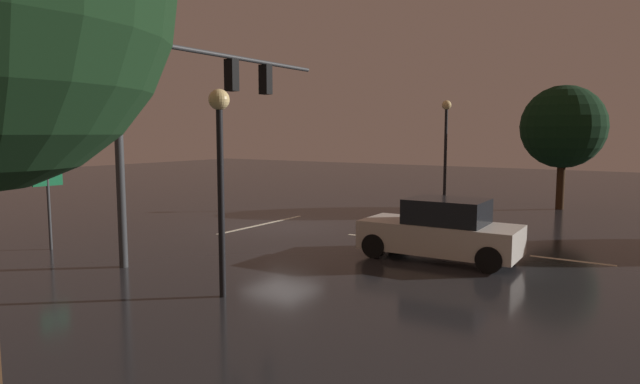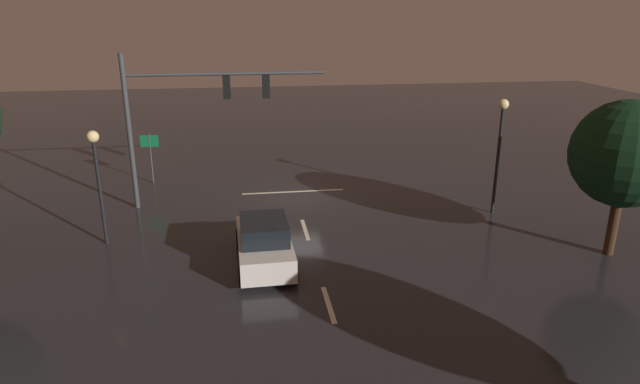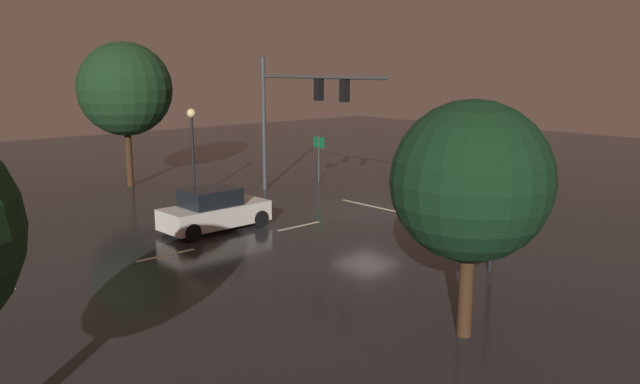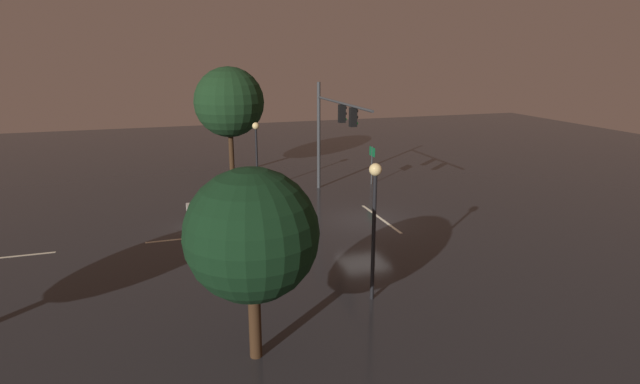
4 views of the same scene
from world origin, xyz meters
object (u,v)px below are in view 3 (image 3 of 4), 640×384
at_px(tree_left_near, 471,182).
at_px(tree_right_near, 125,89).
at_px(car_approaching, 214,211).
at_px(route_sign, 319,149).
at_px(street_lamp_left_kerb, 496,162).
at_px(traffic_signal_assembly, 298,103).
at_px(street_lamp_right_kerb, 192,135).

bearing_deg(tree_left_near, tree_right_near, -6.69).
distance_m(car_approaching, tree_right_near, 12.08).
xyz_separation_m(tree_left_near, tree_right_near, (23.65, -2.77, 1.44)).
bearing_deg(route_sign, car_approaching, 116.99).
height_order(car_approaching, street_lamp_left_kerb, street_lamp_left_kerb).
relative_size(route_sign, tree_left_near, 0.45).
bearing_deg(traffic_signal_assembly, car_approaching, 111.93).
xyz_separation_m(traffic_signal_assembly, tree_right_near, (8.43, 4.86, 0.57)).
bearing_deg(tree_right_near, tree_left_near, 173.31).
bearing_deg(traffic_signal_assembly, tree_left_near, 153.34).
relative_size(traffic_signal_assembly, car_approaching, 1.96).
bearing_deg(traffic_signal_assembly, street_lamp_left_kerb, 167.09).
bearing_deg(street_lamp_left_kerb, traffic_signal_assembly, -12.91).
xyz_separation_m(street_lamp_left_kerb, tree_left_near, (-2.32, 4.68, 0.26)).
xyz_separation_m(street_lamp_left_kerb, street_lamp_right_kerb, (16.14, 1.03, -0.38)).
distance_m(street_lamp_right_kerb, route_sign, 7.80).
distance_m(car_approaching, route_sign, 11.61).
bearing_deg(tree_left_near, traffic_signal_assembly, -26.66).
relative_size(car_approaching, tree_right_near, 0.57).
xyz_separation_m(car_approaching, street_lamp_left_kerb, (-10.22, -3.68, 2.72)).
bearing_deg(traffic_signal_assembly, tree_right_near, 29.97).
bearing_deg(tree_left_near, car_approaching, -4.58).
xyz_separation_m(street_lamp_right_kerb, tree_right_near, (5.19, 0.87, 2.07)).
bearing_deg(car_approaching, street_lamp_left_kerb, -160.21).
height_order(route_sign, tree_right_near, tree_right_near).
distance_m(route_sign, tree_right_near, 10.88).
height_order(street_lamp_left_kerb, street_lamp_right_kerb, street_lamp_left_kerb).
height_order(traffic_signal_assembly, tree_right_near, tree_right_near).
relative_size(street_lamp_left_kerb, street_lamp_right_kerb, 1.14).
distance_m(street_lamp_right_kerb, tree_right_near, 5.66).
bearing_deg(route_sign, street_lamp_right_kerb, 85.01).
height_order(traffic_signal_assembly, route_sign, traffic_signal_assembly).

